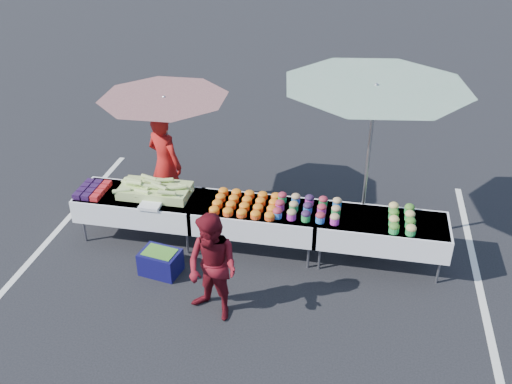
% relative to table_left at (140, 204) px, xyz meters
% --- Properties ---
extents(ground, '(80.00, 80.00, 0.00)m').
position_rel_table_left_xyz_m(ground, '(1.80, 0.00, -0.58)').
color(ground, black).
extents(stripe_left, '(0.10, 5.00, 0.00)m').
position_rel_table_left_xyz_m(stripe_left, '(-1.40, 0.00, -0.58)').
color(stripe_left, silver).
rests_on(stripe_left, ground).
extents(stripe_right, '(0.10, 5.00, 0.00)m').
position_rel_table_left_xyz_m(stripe_right, '(5.00, 0.00, -0.58)').
color(stripe_right, silver).
rests_on(stripe_right, ground).
extents(table_left, '(1.86, 0.81, 0.75)m').
position_rel_table_left_xyz_m(table_left, '(0.00, 0.00, 0.00)').
color(table_left, white).
rests_on(table_left, ground).
extents(table_center, '(1.86, 0.81, 0.75)m').
position_rel_table_left_xyz_m(table_center, '(1.80, 0.00, 0.00)').
color(table_center, white).
rests_on(table_center, ground).
extents(table_right, '(1.86, 0.81, 0.75)m').
position_rel_table_left_xyz_m(table_right, '(3.60, 0.00, 0.00)').
color(table_right, white).
rests_on(table_right, ground).
extents(berry_punnets, '(0.40, 0.54, 0.08)m').
position_rel_table_left_xyz_m(berry_punnets, '(-0.71, -0.06, 0.21)').
color(berry_punnets, black).
rests_on(berry_punnets, table_left).
extents(corn_pile, '(1.16, 0.57, 0.26)m').
position_rel_table_left_xyz_m(corn_pile, '(0.25, 0.04, 0.26)').
color(corn_pile, '#A9D76E').
rests_on(corn_pile, table_left).
extents(plastic_bags, '(0.30, 0.25, 0.05)m').
position_rel_table_left_xyz_m(plastic_bags, '(0.30, -0.30, 0.19)').
color(plastic_bags, white).
rests_on(plastic_bags, table_left).
extents(carrot_bowls, '(0.95, 0.69, 0.11)m').
position_rel_table_left_xyz_m(carrot_bowls, '(1.65, -0.01, 0.22)').
color(carrot_bowls, '#D24717').
rests_on(carrot_bowls, table_center).
extents(potato_cups, '(0.94, 0.58, 0.16)m').
position_rel_table_left_xyz_m(potato_cups, '(2.55, 0.00, 0.25)').
color(potato_cups, blue).
rests_on(potato_cups, table_right).
extents(bean_baskets, '(0.36, 0.68, 0.15)m').
position_rel_table_left_xyz_m(bean_baskets, '(3.86, -0.01, 0.24)').
color(bean_baskets, green).
rests_on(bean_baskets, table_right).
extents(vendor, '(0.76, 0.65, 1.75)m').
position_rel_table_left_xyz_m(vendor, '(0.15, 0.80, 0.29)').
color(vendor, '#A71613').
rests_on(vendor, ground).
extents(customer, '(0.89, 0.81, 1.48)m').
position_rel_table_left_xyz_m(customer, '(1.55, -1.50, 0.16)').
color(customer, maroon).
rests_on(customer, ground).
extents(umbrella_left, '(2.57, 2.57, 2.04)m').
position_rel_table_left_xyz_m(umbrella_left, '(0.23, 0.80, 1.27)').
color(umbrella_left, black).
rests_on(umbrella_left, ground).
extents(umbrella_right, '(3.06, 3.06, 2.59)m').
position_rel_table_left_xyz_m(umbrella_right, '(3.32, 0.40, 1.76)').
color(umbrella_right, black).
rests_on(umbrella_right, ground).
extents(storage_bin, '(0.60, 0.48, 0.36)m').
position_rel_table_left_xyz_m(storage_bin, '(0.58, -0.81, -0.40)').
color(storage_bin, '#0E0D43').
rests_on(storage_bin, ground).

